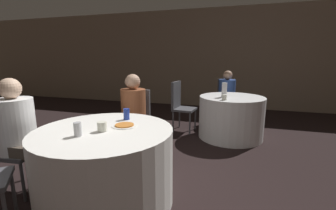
# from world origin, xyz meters

# --- Properties ---
(ground_plane) EXTENTS (16.00, 16.00, 0.00)m
(ground_plane) POSITION_xyz_m (0.00, 0.00, 0.00)
(ground_plane) COLOR black
(wall_back) EXTENTS (16.00, 0.06, 2.80)m
(wall_back) POSITION_xyz_m (0.00, 4.99, 1.40)
(wall_back) COLOR gray
(wall_back) RESTS_ON ground_plane
(table_near) EXTENTS (1.31, 1.31, 0.75)m
(table_near) POSITION_xyz_m (-0.07, 0.06, 0.37)
(table_near) COLOR white
(table_near) RESTS_ON ground_plane
(table_far) EXTENTS (1.13, 1.13, 0.75)m
(table_far) POSITION_xyz_m (1.06, 2.35, 0.37)
(table_far) COLOR white
(table_far) RESTS_ON ground_plane
(chair_near_west) EXTENTS (0.45, 0.44, 0.97)m
(chair_near_west) POSITION_xyz_m (-1.14, -0.06, 0.57)
(chair_near_west) COLOR #47474C
(chair_near_west) RESTS_ON ground_plane
(chair_near_north) EXTENTS (0.46, 0.46, 0.97)m
(chair_near_north) POSITION_xyz_m (-0.23, 1.12, 0.57)
(chair_near_north) COLOR #47474C
(chair_near_north) RESTS_ON ground_plane
(chair_far_west) EXTENTS (0.45, 0.45, 0.97)m
(chair_far_west) POSITION_xyz_m (0.08, 2.48, 0.57)
(chair_far_west) COLOR #47474C
(chair_far_west) RESTS_ON ground_plane
(chair_far_north) EXTENTS (0.45, 0.45, 0.97)m
(chair_far_north) POSITION_xyz_m (0.92, 3.33, 0.57)
(chair_far_north) COLOR #47474C
(chair_far_north) RESTS_ON ground_plane
(person_floral_shirt) EXTENTS (0.37, 0.51, 1.20)m
(person_floral_shirt) POSITION_xyz_m (-0.21, 0.96, 0.61)
(person_floral_shirt) COLOR #4C4238
(person_floral_shirt) RESTS_ON ground_plane
(person_blue_shirt) EXTENTS (0.38, 0.51, 1.16)m
(person_blue_shirt) POSITION_xyz_m (0.95, 3.16, 0.59)
(person_blue_shirt) COLOR #282828
(person_blue_shirt) RESTS_ON ground_plane
(person_white_shirt) EXTENTS (0.53, 0.40, 1.22)m
(person_white_shirt) POSITION_xyz_m (-0.99, -0.05, 0.63)
(person_white_shirt) COLOR #4C4238
(person_white_shirt) RESTS_ON ground_plane
(pizza_plate_near) EXTENTS (0.25, 0.25, 0.02)m
(pizza_plate_near) POSITION_xyz_m (0.07, 0.21, 0.76)
(pizza_plate_near) COLOR white
(pizza_plate_near) RESTS_ON table_near
(soda_can_blue) EXTENTS (0.07, 0.07, 0.12)m
(soda_can_blue) POSITION_xyz_m (-0.03, 0.44, 0.81)
(soda_can_blue) COLOR #1E38A5
(soda_can_blue) RESTS_ON table_near
(soda_can_silver) EXTENTS (0.07, 0.07, 0.12)m
(soda_can_silver) POSITION_xyz_m (-0.18, -0.17, 0.81)
(soda_can_silver) COLOR silver
(soda_can_silver) RESTS_ON table_near
(cup_near) EXTENTS (0.09, 0.09, 0.09)m
(cup_near) POSITION_xyz_m (-0.05, 0.00, 0.79)
(cup_near) COLOR silver
(cup_near) RESTS_ON table_near
(bottle_far) EXTENTS (0.09, 0.09, 0.25)m
(bottle_far) POSITION_xyz_m (0.92, 2.26, 0.87)
(bottle_far) COLOR white
(bottle_far) RESTS_ON table_far
(cup_far) EXTENTS (0.08, 0.08, 0.09)m
(cup_far) POSITION_xyz_m (0.94, 1.97, 0.79)
(cup_far) COLOR silver
(cup_far) RESTS_ON table_far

